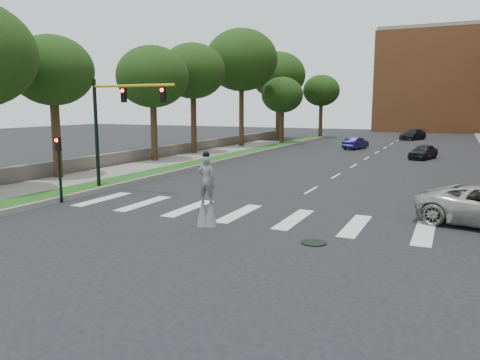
# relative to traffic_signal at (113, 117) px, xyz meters

# --- Properties ---
(ground_plane) EXTENTS (160.00, 160.00, 0.00)m
(ground_plane) POSITION_rel_traffic_signal_xyz_m (9.78, -3.00, -4.15)
(ground_plane) COLOR black
(ground_plane) RESTS_ON ground
(grass_median) EXTENTS (2.00, 60.00, 0.25)m
(grass_median) POSITION_rel_traffic_signal_xyz_m (-1.72, 17.00, -4.03)
(grass_median) COLOR #184A15
(grass_median) RESTS_ON ground
(median_curb) EXTENTS (0.20, 60.00, 0.28)m
(median_curb) POSITION_rel_traffic_signal_xyz_m (-0.67, 17.00, -4.01)
(median_curb) COLOR gray
(median_curb) RESTS_ON ground
(sidewalk_left) EXTENTS (4.00, 60.00, 0.18)m
(sidewalk_left) POSITION_rel_traffic_signal_xyz_m (-4.72, 7.00, -4.06)
(sidewalk_left) COLOR slate
(sidewalk_left) RESTS_ON ground
(stone_wall) EXTENTS (0.50, 56.00, 1.10)m
(stone_wall) POSITION_rel_traffic_signal_xyz_m (-7.22, 19.00, -3.60)
(stone_wall) COLOR #5B564E
(stone_wall) RESTS_ON ground
(manhole) EXTENTS (0.90, 0.90, 0.04)m
(manhole) POSITION_rel_traffic_signal_xyz_m (12.78, -5.00, -4.13)
(manhole) COLOR black
(manhole) RESTS_ON ground
(building_backdrop) EXTENTS (26.00, 14.00, 18.00)m
(building_backdrop) POSITION_rel_traffic_signal_xyz_m (15.78, 75.00, 4.85)
(building_backdrop) COLOR #AB6336
(building_backdrop) RESTS_ON ground
(traffic_signal) EXTENTS (5.30, 0.23, 6.20)m
(traffic_signal) POSITION_rel_traffic_signal_xyz_m (0.00, 0.00, 0.00)
(traffic_signal) COLOR black
(traffic_signal) RESTS_ON ground
(secondary_signal) EXTENTS (0.25, 0.21, 3.23)m
(secondary_signal) POSITION_rel_traffic_signal_xyz_m (-0.52, -3.50, -2.20)
(secondary_signal) COLOR black
(secondary_signal) RESTS_ON ground
(stilt_performer) EXTENTS (0.83, 0.60, 3.01)m
(stilt_performer) POSITION_rel_traffic_signal_xyz_m (8.25, -4.50, -2.93)
(stilt_performer) COLOR #372516
(stilt_performer) RESTS_ON ground
(car_near) EXTENTS (2.63, 4.17, 1.32)m
(car_near) POSITION_rel_traffic_signal_xyz_m (14.48, 24.49, -3.49)
(car_near) COLOR black
(car_near) RESTS_ON ground
(car_mid) EXTENTS (2.31, 4.21, 1.32)m
(car_mid) POSITION_rel_traffic_signal_xyz_m (7.06, 31.73, -3.49)
(car_mid) COLOR #16154C
(car_mid) RESTS_ON ground
(car_far) EXTENTS (3.78, 5.42, 1.46)m
(car_far) POSITION_rel_traffic_signal_xyz_m (11.56, 49.39, -3.42)
(car_far) COLOR black
(car_far) RESTS_ON ground
(tree_1) EXTENTS (5.16, 5.16, 9.14)m
(tree_1) POSITION_rel_traffic_signal_xyz_m (-6.22, 1.88, 2.73)
(tree_1) COLOR #372516
(tree_1) RESTS_ON ground
(tree_2) EXTENTS (5.98, 5.98, 9.66)m
(tree_2) POSITION_rel_traffic_signal_xyz_m (-6.02, 12.31, 2.93)
(tree_2) COLOR #372516
(tree_2) RESTS_ON ground
(tree_3) EXTENTS (6.21, 6.21, 10.67)m
(tree_3) POSITION_rel_traffic_signal_xyz_m (-6.17, 19.16, 3.84)
(tree_3) COLOR #372516
(tree_3) RESTS_ON ground
(tree_4) EXTENTS (8.13, 8.13, 13.26)m
(tree_4) POSITION_rel_traffic_signal_xyz_m (-5.30, 28.40, 5.62)
(tree_4) COLOR #372516
(tree_4) RESTS_ON ground
(tree_5) EXTENTS (7.52, 7.52, 12.08)m
(tree_5) POSITION_rel_traffic_signal_xyz_m (-5.76, 41.55, 4.70)
(tree_5) COLOR #372516
(tree_5) RESTS_ON ground
(tree_6) EXTENTS (5.10, 5.10, 8.22)m
(tree_6) POSITION_rel_traffic_signal_xyz_m (-2.51, 34.25, 1.85)
(tree_6) COLOR #372516
(tree_6) RESTS_ON ground
(tree_7) EXTENTS (5.37, 5.37, 9.23)m
(tree_7) POSITION_rel_traffic_signal_xyz_m (-1.36, 48.05, 2.75)
(tree_7) COLOR #372516
(tree_7) RESTS_ON ground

